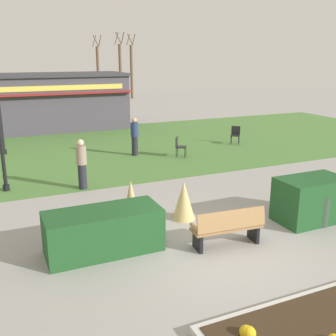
{
  "coord_description": "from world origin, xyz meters",
  "views": [
    {
      "loc": [
        -4.56,
        -7.14,
        4.31
      ],
      "look_at": [
        0.08,
        3.21,
        1.11
      ],
      "focal_mm": 42.66,
      "sensor_mm": 36.0,
      "label": 1
    }
  ],
  "objects_px": {
    "food_kiosk": "(47,102)",
    "tree_right_bg": "(120,72)",
    "person_strolling": "(135,136)",
    "cafe_chair_east": "(179,145)",
    "tree_left_bg": "(98,72)",
    "cafe_chair_west": "(235,134)",
    "person_standing": "(82,164)",
    "park_bench": "(228,227)",
    "tree_center_bg": "(132,70)",
    "trash_bin": "(319,210)"
  },
  "relations": [
    {
      "from": "food_kiosk",
      "to": "tree_right_bg",
      "type": "relative_size",
      "value": 1.48
    },
    {
      "from": "person_strolling",
      "to": "cafe_chair_east",
      "type": "bearing_deg",
      "value": 133.78
    },
    {
      "from": "food_kiosk",
      "to": "tree_left_bg",
      "type": "height_order",
      "value": "tree_left_bg"
    },
    {
      "from": "cafe_chair_west",
      "to": "person_standing",
      "type": "xyz_separation_m",
      "value": [
        -8.61,
        -3.91,
        0.33
      ]
    },
    {
      "from": "tree_right_bg",
      "to": "cafe_chair_east",
      "type": "bearing_deg",
      "value": -101.04
    },
    {
      "from": "person_standing",
      "to": "food_kiosk",
      "type": "bearing_deg",
      "value": -25.46
    },
    {
      "from": "park_bench",
      "to": "tree_center_bg",
      "type": "bearing_deg",
      "value": 74.56
    },
    {
      "from": "person_strolling",
      "to": "tree_right_bg",
      "type": "xyz_separation_m",
      "value": [
        5.86,
        20.38,
        1.97
      ]
    },
    {
      "from": "tree_right_bg",
      "to": "trash_bin",
      "type": "bearing_deg",
      "value": -97.72
    },
    {
      "from": "tree_left_bg",
      "to": "tree_right_bg",
      "type": "xyz_separation_m",
      "value": [
        1.25,
        -3.38,
        0.07
      ]
    },
    {
      "from": "cafe_chair_west",
      "to": "tree_right_bg",
      "type": "bearing_deg",
      "value": 88.79
    },
    {
      "from": "tree_right_bg",
      "to": "tree_center_bg",
      "type": "height_order",
      "value": "tree_center_bg"
    },
    {
      "from": "tree_center_bg",
      "to": "person_standing",
      "type": "bearing_deg",
      "value": -112.39
    },
    {
      "from": "trash_bin",
      "to": "person_standing",
      "type": "distance_m",
      "value": 7.45
    },
    {
      "from": "cafe_chair_east",
      "to": "person_standing",
      "type": "relative_size",
      "value": 0.53
    },
    {
      "from": "cafe_chair_west",
      "to": "cafe_chair_east",
      "type": "height_order",
      "value": "same"
    },
    {
      "from": "park_bench",
      "to": "tree_right_bg",
      "type": "xyz_separation_m",
      "value": [
        6.88,
        29.68,
        2.36
      ]
    },
    {
      "from": "cafe_chair_west",
      "to": "cafe_chair_east",
      "type": "relative_size",
      "value": 1.0
    },
    {
      "from": "cafe_chair_west",
      "to": "tree_left_bg",
      "type": "relative_size",
      "value": 0.14
    },
    {
      "from": "food_kiosk",
      "to": "tree_center_bg",
      "type": "relative_size",
      "value": 1.48
    },
    {
      "from": "tree_left_bg",
      "to": "tree_right_bg",
      "type": "relative_size",
      "value": 0.98
    },
    {
      "from": "tree_left_bg",
      "to": "food_kiosk",
      "type": "bearing_deg",
      "value": -115.0
    },
    {
      "from": "park_bench",
      "to": "person_standing",
      "type": "distance_m",
      "value": 5.99
    },
    {
      "from": "person_strolling",
      "to": "food_kiosk",
      "type": "bearing_deg",
      "value": -86.17
    },
    {
      "from": "person_standing",
      "to": "tree_left_bg",
      "type": "bearing_deg",
      "value": -38.48
    },
    {
      "from": "park_bench",
      "to": "tree_right_bg",
      "type": "relative_size",
      "value": 0.27
    },
    {
      "from": "cafe_chair_west",
      "to": "tree_center_bg",
      "type": "relative_size",
      "value": 0.14
    },
    {
      "from": "trash_bin",
      "to": "tree_center_bg",
      "type": "bearing_deg",
      "value": 79.28
    },
    {
      "from": "park_bench",
      "to": "trash_bin",
      "type": "height_order",
      "value": "park_bench"
    },
    {
      "from": "food_kiosk",
      "to": "tree_left_bg",
      "type": "distance_m",
      "value": 17.06
    },
    {
      "from": "tree_left_bg",
      "to": "tree_center_bg",
      "type": "relative_size",
      "value": 0.97
    },
    {
      "from": "park_bench",
      "to": "person_standing",
      "type": "bearing_deg",
      "value": 111.1
    },
    {
      "from": "park_bench",
      "to": "food_kiosk",
      "type": "xyz_separation_m",
      "value": [
        -1.57,
        17.63,
        1.18
      ]
    },
    {
      "from": "cafe_chair_west",
      "to": "tree_left_bg",
      "type": "height_order",
      "value": "tree_left_bg"
    },
    {
      "from": "park_bench",
      "to": "tree_left_bg",
      "type": "distance_m",
      "value": 33.61
    },
    {
      "from": "cafe_chair_east",
      "to": "tree_left_bg",
      "type": "relative_size",
      "value": 0.14
    },
    {
      "from": "food_kiosk",
      "to": "tree_right_bg",
      "type": "height_order",
      "value": "tree_right_bg"
    },
    {
      "from": "tree_right_bg",
      "to": "food_kiosk",
      "type": "bearing_deg",
      "value": -125.04
    },
    {
      "from": "person_standing",
      "to": "tree_center_bg",
      "type": "distance_m",
      "value": 29.5
    },
    {
      "from": "park_bench",
      "to": "cafe_chair_east",
      "type": "height_order",
      "value": "park_bench"
    },
    {
      "from": "tree_left_bg",
      "to": "tree_right_bg",
      "type": "bearing_deg",
      "value": -69.63
    },
    {
      "from": "food_kiosk",
      "to": "cafe_chair_west",
      "type": "relative_size",
      "value": 10.66
    },
    {
      "from": "park_bench",
      "to": "food_kiosk",
      "type": "distance_m",
      "value": 17.74
    },
    {
      "from": "tree_right_bg",
      "to": "park_bench",
      "type": "bearing_deg",
      "value": -103.05
    },
    {
      "from": "cafe_chair_east",
      "to": "tree_right_bg",
      "type": "relative_size",
      "value": 0.14
    },
    {
      "from": "cafe_chair_east",
      "to": "tree_left_bg",
      "type": "xyz_separation_m",
      "value": [
        2.93,
        24.85,
        2.24
      ]
    },
    {
      "from": "cafe_chair_west",
      "to": "tree_left_bg",
      "type": "distance_m",
      "value": 23.69
    },
    {
      "from": "park_bench",
      "to": "food_kiosk",
      "type": "height_order",
      "value": "food_kiosk"
    },
    {
      "from": "cafe_chair_east",
      "to": "tree_left_bg",
      "type": "bearing_deg",
      "value": 83.27
    },
    {
      "from": "tree_left_bg",
      "to": "tree_center_bg",
      "type": "bearing_deg",
      "value": -4.47
    }
  ]
}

